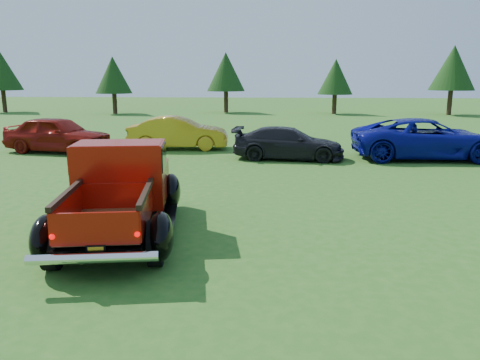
{
  "coord_description": "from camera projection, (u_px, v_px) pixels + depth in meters",
  "views": [
    {
      "loc": [
        0.85,
        -9.09,
        3.01
      ],
      "look_at": [
        0.24,
        0.2,
        0.94
      ],
      "focal_mm": 35.0,
      "sensor_mm": 36.0,
      "label": 1
    }
  ],
  "objects": [
    {
      "name": "show_car_yellow",
      "position": [
        178.0,
        133.0,
        19.66
      ],
      "size": [
        4.24,
        1.75,
        1.37
      ],
      "primitive_type": "imported",
      "rotation": [
        0.0,
        0.0,
        1.65
      ],
      "color": "#BD8D19",
      "rests_on": "ground"
    },
    {
      "name": "tree_east",
      "position": [
        453.0,
        68.0,
        36.54
      ],
      "size": [
        3.46,
        3.46,
        5.4
      ],
      "color": "#332114",
      "rests_on": "ground"
    },
    {
      "name": "show_car_blue",
      "position": [
        427.0,
        139.0,
        17.31
      ],
      "size": [
        5.41,
        2.55,
        1.5
      ],
      "primitive_type": "imported",
      "rotation": [
        0.0,
        0.0,
        1.58
      ],
      "color": "navy",
      "rests_on": "ground"
    },
    {
      "name": "tree_west",
      "position": [
        113.0,
        75.0,
        37.91
      ],
      "size": [
        2.94,
        2.94,
        4.6
      ],
      "color": "#332114",
      "rests_on": "ground"
    },
    {
      "name": "pickup_truck",
      "position": [
        122.0,
        189.0,
        9.22
      ],
      "size": [
        2.84,
        4.98,
        1.76
      ],
      "rotation": [
        0.0,
        0.0,
        0.16
      ],
      "color": "black",
      "rests_on": "ground"
    },
    {
      "name": "tree_mid_left",
      "position": [
        226.0,
        72.0,
        39.22
      ],
      "size": [
        3.2,
        3.2,
        5.0
      ],
      "color": "#332114",
      "rests_on": "ground"
    },
    {
      "name": "tree_mid_right",
      "position": [
        335.0,
        77.0,
        37.75
      ],
      "size": [
        2.82,
        2.82,
        4.4
      ],
      "color": "#332114",
      "rests_on": "ground"
    },
    {
      "name": "show_car_red",
      "position": [
        58.0,
        134.0,
        18.82
      ],
      "size": [
        4.52,
        2.47,
        1.46
      ],
      "primitive_type": "imported",
      "rotation": [
        0.0,
        0.0,
        1.39
      ],
      "color": "maroon",
      "rests_on": "ground"
    },
    {
      "name": "ground",
      "position": [
        228.0,
        227.0,
        9.56
      ],
      "size": [
        120.0,
        120.0,
        0.0
      ],
      "primitive_type": "plane",
      "color": "#28601B",
      "rests_on": "ground"
    },
    {
      "name": "show_car_grey",
      "position": [
        288.0,
        143.0,
        17.3
      ],
      "size": [
        4.22,
        2.02,
        1.19
      ],
      "primitive_type": "imported",
      "rotation": [
        0.0,
        0.0,
        1.48
      ],
      "color": "black",
      "rests_on": "ground"
    },
    {
      "name": "tree_far_west",
      "position": [
        1.0,
        70.0,
        39.44
      ],
      "size": [
        3.33,
        3.33,
        5.2
      ],
      "color": "#332114",
      "rests_on": "ground"
    }
  ]
}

